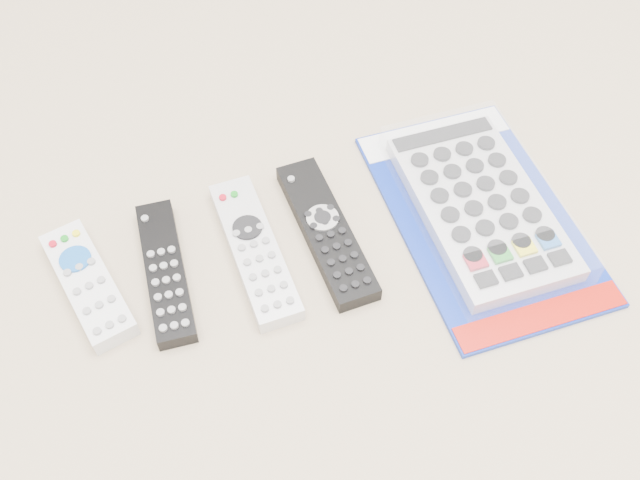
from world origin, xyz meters
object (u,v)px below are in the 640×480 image
object	(u,v)px
remote_small_grey	(88,284)
remote_slim_black	(165,272)
remote_silver_dvd	(255,250)
remote_large_black	(326,231)
jumbo_remote_packaged	(481,205)

from	to	relation	value
remote_small_grey	remote_slim_black	xyz separation A→B (m)	(0.08, -0.01, -0.00)
remote_silver_dvd	remote_large_black	bearing A→B (deg)	-2.10
remote_small_grey	remote_silver_dvd	world-z (taller)	remote_small_grey
remote_small_grey	remote_slim_black	world-z (taller)	remote_small_grey
remote_small_grey	jumbo_remote_packaged	xyz separation A→B (m)	(0.46, -0.06, 0.01)
remote_small_grey	remote_slim_black	bearing A→B (deg)	-20.49
remote_slim_black	remote_small_grey	bearing A→B (deg)	176.41
remote_small_grey	remote_silver_dvd	xyz separation A→B (m)	(0.19, -0.02, -0.00)
remote_silver_dvd	remote_large_black	size ratio (longest dim) A/B	0.97
remote_small_grey	jumbo_remote_packaged	distance (m)	0.46
remote_silver_dvd	remote_small_grey	bearing A→B (deg)	173.89
remote_large_black	jumbo_remote_packaged	bearing A→B (deg)	-11.08
remote_slim_black	remote_silver_dvd	world-z (taller)	remote_silver_dvd
remote_large_black	remote_slim_black	bearing A→B (deg)	176.19
jumbo_remote_packaged	remote_slim_black	bearing A→B (deg)	175.47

